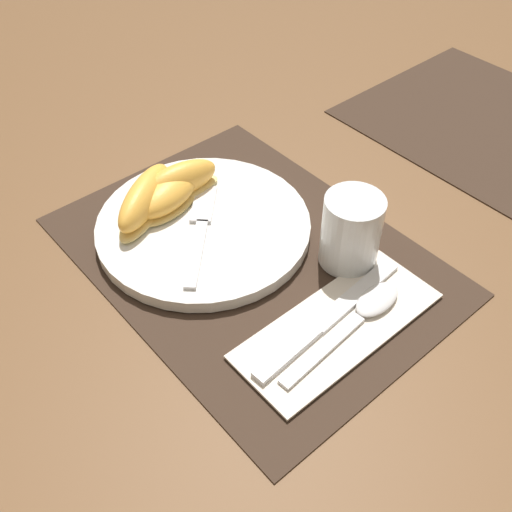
# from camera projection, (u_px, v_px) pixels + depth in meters

# --- Properties ---
(ground_plane) EXTENTS (3.00, 3.00, 0.00)m
(ground_plane) POSITION_uv_depth(u_px,v_px,m) (251.00, 256.00, 0.72)
(ground_plane) COLOR brown
(placemat) EXTENTS (0.46, 0.33, 0.00)m
(placemat) POSITION_uv_depth(u_px,v_px,m) (251.00, 255.00, 0.72)
(placemat) COLOR #38281E
(placemat) RESTS_ON ground_plane
(placemat_far) EXTENTS (0.46, 0.33, 0.00)m
(placemat_far) POSITION_uv_depth(u_px,v_px,m) (511.00, 134.00, 0.90)
(placemat_far) COLOR #38281E
(placemat_far) RESTS_ON ground_plane
(plate) EXTENTS (0.26, 0.26, 0.02)m
(plate) POSITION_uv_depth(u_px,v_px,m) (204.00, 226.00, 0.74)
(plate) COLOR white
(plate) RESTS_ON placemat
(juice_glass) EXTENTS (0.07, 0.07, 0.09)m
(juice_glass) POSITION_uv_depth(u_px,v_px,m) (351.00, 234.00, 0.68)
(juice_glass) COLOR silver
(juice_glass) RESTS_ON placemat
(napkin) EXTENTS (0.10, 0.24, 0.00)m
(napkin) POSITION_uv_depth(u_px,v_px,m) (335.00, 327.00, 0.64)
(napkin) COLOR silver
(napkin) RESTS_ON placemat
(knife) EXTENTS (0.04, 0.22, 0.01)m
(knife) POSITION_uv_depth(u_px,v_px,m) (326.00, 320.00, 0.64)
(knife) COLOR silver
(knife) RESTS_ON napkin
(spoon) EXTENTS (0.04, 0.18, 0.01)m
(spoon) POSITION_uv_depth(u_px,v_px,m) (363.00, 312.00, 0.64)
(spoon) COLOR silver
(spoon) RESTS_ON napkin
(fork) EXTENTS (0.14, 0.14, 0.00)m
(fork) POSITION_uv_depth(u_px,v_px,m) (202.00, 225.00, 0.73)
(fork) COLOR silver
(fork) RESTS_ON plate
(citrus_wedge_0) EXTENTS (0.05, 0.12, 0.05)m
(citrus_wedge_0) POSITION_uv_depth(u_px,v_px,m) (179.00, 183.00, 0.76)
(citrus_wedge_0) COLOR #F4DB84
(citrus_wedge_0) RESTS_ON plate
(citrus_wedge_1) EXTENTS (0.08, 0.12, 0.04)m
(citrus_wedge_1) POSITION_uv_depth(u_px,v_px,m) (167.00, 194.00, 0.75)
(citrus_wedge_1) COLOR #F4DB84
(citrus_wedge_1) RESTS_ON plate
(citrus_wedge_2) EXTENTS (0.10, 0.13, 0.05)m
(citrus_wedge_2) POSITION_uv_depth(u_px,v_px,m) (145.00, 199.00, 0.73)
(citrus_wedge_2) COLOR #F4DB84
(citrus_wedge_2) RESTS_ON plate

